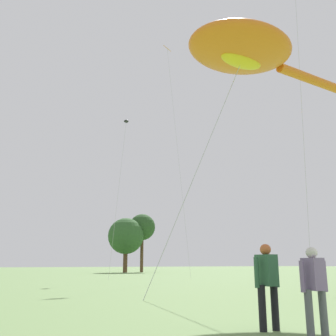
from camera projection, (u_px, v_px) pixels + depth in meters
name	position (u px, v px, depth m)	size (l,w,h in m)	color
big_show_kite	(244.00, 51.00, 18.29)	(12.12, 4.41, 11.51)	orange
person_navy_jacket	(267.00, 280.00, 8.31)	(0.63, 0.45, 1.74)	black
person_photographer	(314.00, 284.00, 7.63)	(0.59, 0.46, 1.65)	slate
small_kite_bird_shape	(169.00, 69.00, 41.95)	(1.89, 2.41, 24.05)	orange
small_kite_streamer_purple	(126.00, 126.00, 38.04)	(2.14, 1.78, 14.69)	black
tree_oak_right	(126.00, 236.00, 61.04)	(5.45, 5.45, 8.14)	#513823
tree_shrub_far	(142.00, 228.00, 63.18)	(4.12, 4.12, 8.99)	#513823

